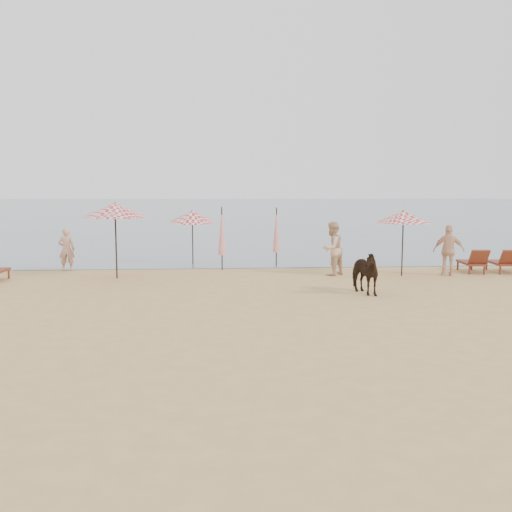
{
  "coord_description": "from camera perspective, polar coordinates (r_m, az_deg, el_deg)",
  "views": [
    {
      "loc": [
        -1.15,
        -12.19,
        3.17
      ],
      "look_at": [
        0.0,
        5.0,
        1.1
      ],
      "focal_mm": 40.0,
      "sensor_mm": 36.0,
      "label": 1
    }
  ],
  "objects": [
    {
      "name": "lounger_cluster_right",
      "position": [
        23.15,
        23.49,
        -0.49
      ],
      "size": [
        3.01,
        1.92,
        0.64
      ],
      "rotation": [
        0.0,
        0.0,
        -0.07
      ],
      "color": "maroon",
      "rests_on": "ground"
    },
    {
      "name": "beachgoer_right_b",
      "position": [
        21.71,
        18.71,
        0.53
      ],
      "size": [
        1.16,
        0.74,
        1.84
      ],
      "primitive_type": "imported",
      "rotation": [
        0.0,
        0.0,
        2.85
      ],
      "color": "#E0AD8C",
      "rests_on": "ground"
    },
    {
      "name": "beachgoer_left",
      "position": [
        22.91,
        -18.42,
        0.62
      ],
      "size": [
        0.64,
        0.45,
        1.65
      ],
      "primitive_type": "imported",
      "rotation": [
        0.0,
        0.0,
        3.24
      ],
      "color": "tan",
      "rests_on": "ground"
    },
    {
      "name": "umbrella_open_right",
      "position": [
        21.04,
        14.52,
        3.82
      ],
      "size": [
        1.95,
        1.95,
        2.38
      ],
      "rotation": [
        0.0,
        0.0,
        -0.29
      ],
      "color": "black",
      "rests_on": "ground"
    },
    {
      "name": "umbrella_open_left_a",
      "position": [
        20.42,
        -13.92,
        4.47
      ],
      "size": [
        2.34,
        2.34,
        2.66
      ],
      "rotation": [
        0.0,
        0.0,
        -0.06
      ],
      "color": "black",
      "rests_on": "ground"
    },
    {
      "name": "umbrella_closed_left",
      "position": [
        21.92,
        -3.43,
        2.47
      ],
      "size": [
        0.3,
        0.3,
        2.44
      ],
      "rotation": [
        0.0,
        0.0,
        -0.03
      ],
      "color": "black",
      "rests_on": "ground"
    },
    {
      "name": "sea",
      "position": [
        92.25,
        -3.12,
        4.87
      ],
      "size": [
        160.0,
        140.0,
        0.06
      ],
      "primitive_type": "cube",
      "color": "#51606B",
      "rests_on": "ground"
    },
    {
      "name": "beachgoer_right_a",
      "position": [
        20.84,
        7.62,
        0.74
      ],
      "size": [
        1.2,
        1.18,
        1.95
      ],
      "primitive_type": "imported",
      "rotation": [
        0.0,
        0.0,
        3.85
      ],
      "color": "#D4A684",
      "rests_on": "ground"
    },
    {
      "name": "cow",
      "position": [
        17.34,
        10.57,
        -1.6
      ],
      "size": [
        1.13,
        1.69,
        1.31
      ],
      "primitive_type": "imported",
      "rotation": [
        0.0,
        0.0,
        0.3
      ],
      "color": "black",
      "rests_on": "ground"
    },
    {
      "name": "umbrella_closed_right",
      "position": [
        22.92,
        2.05,
        2.58
      ],
      "size": [
        0.29,
        0.29,
        2.38
      ],
      "rotation": [
        0.0,
        0.0,
        0.06
      ],
      "color": "black",
      "rests_on": "ground"
    },
    {
      "name": "ground",
      "position": [
        12.65,
        1.52,
        -7.66
      ],
      "size": [
        120.0,
        120.0,
        0.0
      ],
      "primitive_type": "plane",
      "color": "tan",
      "rests_on": "ground"
    },
    {
      "name": "umbrella_open_left_b",
      "position": [
        23.52,
        -6.39,
        3.98
      ],
      "size": [
        1.82,
        1.86,
        2.32
      ],
      "rotation": [
        0.0,
        0.0,
        -0.39
      ],
      "color": "black",
      "rests_on": "ground"
    }
  ]
}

